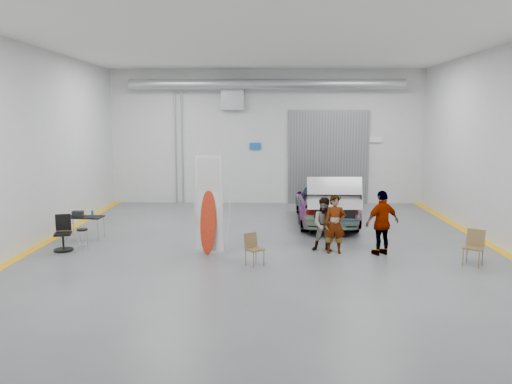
{
  "coord_description": "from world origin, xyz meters",
  "views": [
    {
      "loc": [
        0.05,
        -14.53,
        3.82
      ],
      "look_at": [
        -0.31,
        1.21,
        1.5
      ],
      "focal_mm": 35.0,
      "sensor_mm": 36.0,
      "label": 1
    }
  ],
  "objects_px": {
    "sedan_car": "(326,203)",
    "shop_stool": "(83,240)",
    "person_a": "(335,224)",
    "person_c": "(382,223)",
    "office_chair": "(64,235)",
    "person_b": "(325,224)",
    "folding_chair_near": "(255,255)",
    "surfboard_display": "(212,213)",
    "folding_chair_far": "(473,255)",
    "work_table": "(83,216)"
  },
  "relations": [
    {
      "from": "sedan_car",
      "to": "shop_stool",
      "type": "height_order",
      "value": "sedan_car"
    },
    {
      "from": "person_a",
      "to": "person_c",
      "type": "bearing_deg",
      "value": -4.17
    },
    {
      "from": "sedan_car",
      "to": "office_chair",
      "type": "height_order",
      "value": "sedan_car"
    },
    {
      "from": "person_b",
      "to": "folding_chair_near",
      "type": "xyz_separation_m",
      "value": [
        -2.0,
        -1.46,
        -0.53
      ]
    },
    {
      "from": "person_b",
      "to": "folding_chair_near",
      "type": "distance_m",
      "value": 2.53
    },
    {
      "from": "surfboard_display",
      "to": "folding_chair_near",
      "type": "xyz_separation_m",
      "value": [
        1.24,
        -1.02,
        -0.95
      ]
    },
    {
      "from": "folding_chair_far",
      "to": "office_chair",
      "type": "distance_m",
      "value": 11.39
    },
    {
      "from": "folding_chair_far",
      "to": "folding_chair_near",
      "type": "bearing_deg",
      "value": -144.36
    },
    {
      "from": "shop_stool",
      "to": "work_table",
      "type": "distance_m",
      "value": 1.61
    },
    {
      "from": "person_a",
      "to": "office_chair",
      "type": "bearing_deg",
      "value": -179.42
    },
    {
      "from": "person_c",
      "to": "work_table",
      "type": "relative_size",
      "value": 1.56
    },
    {
      "from": "person_a",
      "to": "surfboard_display",
      "type": "relative_size",
      "value": 0.56
    },
    {
      "from": "person_b",
      "to": "office_chair",
      "type": "height_order",
      "value": "person_b"
    },
    {
      "from": "person_b",
      "to": "work_table",
      "type": "distance_m",
      "value": 7.71
    },
    {
      "from": "surfboard_display",
      "to": "work_table",
      "type": "relative_size",
      "value": 2.53
    },
    {
      "from": "sedan_car",
      "to": "office_chair",
      "type": "bearing_deg",
      "value": 28.26
    },
    {
      "from": "surfboard_display",
      "to": "shop_stool",
      "type": "bearing_deg",
      "value": -163.87
    },
    {
      "from": "person_a",
      "to": "person_c",
      "type": "distance_m",
      "value": 1.32
    },
    {
      "from": "person_c",
      "to": "work_table",
      "type": "xyz_separation_m",
      "value": [
        -9.14,
        1.72,
        -0.2
      ]
    },
    {
      "from": "sedan_car",
      "to": "work_table",
      "type": "xyz_separation_m",
      "value": [
        -8.06,
        -2.62,
        -0.04
      ]
    },
    {
      "from": "sedan_car",
      "to": "shop_stool",
      "type": "relative_size",
      "value": 8.11
    },
    {
      "from": "person_b",
      "to": "surfboard_display",
      "type": "height_order",
      "value": "surfboard_display"
    },
    {
      "from": "person_c",
      "to": "work_table",
      "type": "height_order",
      "value": "person_c"
    },
    {
      "from": "person_b",
      "to": "folding_chair_near",
      "type": "relative_size",
      "value": 1.88
    },
    {
      "from": "folding_chair_far",
      "to": "work_table",
      "type": "height_order",
      "value": "folding_chair_far"
    },
    {
      "from": "work_table",
      "to": "person_a",
      "type": "bearing_deg",
      "value": -11.49
    },
    {
      "from": "folding_chair_far",
      "to": "shop_stool",
      "type": "bearing_deg",
      "value": -151.95
    },
    {
      "from": "person_a",
      "to": "sedan_car",
      "type": "bearing_deg",
      "value": 88.38
    },
    {
      "from": "person_b",
      "to": "shop_stool",
      "type": "distance_m",
      "value": 7.09
    },
    {
      "from": "folding_chair_near",
      "to": "shop_stool",
      "type": "height_order",
      "value": "folding_chair_near"
    },
    {
      "from": "person_b",
      "to": "office_chair",
      "type": "distance_m",
      "value": 7.62
    },
    {
      "from": "office_chair",
      "to": "surfboard_display",
      "type": "bearing_deg",
      "value": -19.22
    },
    {
      "from": "person_c",
      "to": "office_chair",
      "type": "relative_size",
      "value": 1.78
    },
    {
      "from": "surfboard_display",
      "to": "folding_chair_far",
      "type": "height_order",
      "value": "surfboard_display"
    },
    {
      "from": "person_a",
      "to": "person_c",
      "type": "xyz_separation_m",
      "value": [
        1.31,
        -0.13,
        0.08
      ]
    },
    {
      "from": "work_table",
      "to": "folding_chair_near",
      "type": "bearing_deg",
      "value": -26.99
    },
    {
      "from": "sedan_car",
      "to": "shop_stool",
      "type": "distance_m",
      "value": 8.59
    },
    {
      "from": "folding_chair_far",
      "to": "office_chair",
      "type": "relative_size",
      "value": 0.92
    },
    {
      "from": "sedan_car",
      "to": "person_a",
      "type": "height_order",
      "value": "person_a"
    },
    {
      "from": "sedan_car",
      "to": "work_table",
      "type": "height_order",
      "value": "sedan_car"
    },
    {
      "from": "folding_chair_far",
      "to": "sedan_car",
      "type": "bearing_deg",
      "value": 155.83
    },
    {
      "from": "sedan_car",
      "to": "shop_stool",
      "type": "xyz_separation_m",
      "value": [
        -7.55,
        -4.09,
        -0.43
      ]
    },
    {
      "from": "shop_stool",
      "to": "surfboard_display",
      "type": "bearing_deg",
      "value": -5.27
    },
    {
      "from": "work_table",
      "to": "person_b",
      "type": "bearing_deg",
      "value": -10.34
    },
    {
      "from": "sedan_car",
      "to": "surfboard_display",
      "type": "xyz_separation_m",
      "value": [
        -3.72,
        -4.44,
        0.46
      ]
    },
    {
      "from": "sedan_car",
      "to": "folding_chair_near",
      "type": "height_order",
      "value": "sedan_car"
    },
    {
      "from": "folding_chair_near",
      "to": "person_b",
      "type": "bearing_deg",
      "value": -2.69
    },
    {
      "from": "surfboard_display",
      "to": "folding_chair_far",
      "type": "xyz_separation_m",
      "value": [
        6.94,
        -0.95,
        -0.91
      ]
    },
    {
      "from": "person_a",
      "to": "office_chair",
      "type": "distance_m",
      "value": 7.88
    },
    {
      "from": "surfboard_display",
      "to": "sedan_car",
      "type": "bearing_deg",
      "value": 71.45
    }
  ]
}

